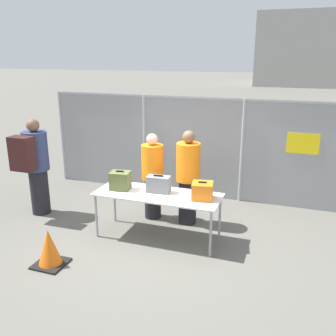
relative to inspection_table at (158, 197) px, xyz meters
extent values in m
plane|color=#605E56|center=(-0.05, -0.07, -0.73)|extent=(120.00, 120.00, 0.00)
cylinder|color=#9EA0A5|center=(-3.28, 2.13, 0.34)|extent=(0.07, 0.07, 2.15)
cylinder|color=#9EA0A5|center=(-1.13, 2.13, 0.34)|extent=(0.07, 0.07, 2.15)
cylinder|color=#9EA0A5|center=(1.03, 2.13, 0.34)|extent=(0.07, 0.07, 2.15)
cube|color=gray|center=(-0.05, 2.13, 0.34)|extent=(6.47, 0.01, 2.15)
cube|color=#9EA0A5|center=(-0.05, 2.13, 1.39)|extent=(6.47, 0.04, 0.04)
cube|color=yellow|center=(2.18, 2.12, 0.60)|extent=(0.60, 0.01, 0.40)
cube|color=silver|center=(0.00, 0.00, 0.04)|extent=(2.08, 0.78, 0.02)
cylinder|color=#99999E|center=(-0.98, -0.33, -0.35)|extent=(0.04, 0.04, 0.76)
cylinder|color=#99999E|center=(0.98, -0.33, -0.35)|extent=(0.04, 0.04, 0.76)
cylinder|color=#99999E|center=(-0.98, 0.33, -0.35)|extent=(0.04, 0.04, 0.76)
cylinder|color=#99999E|center=(0.98, 0.33, -0.35)|extent=(0.04, 0.04, 0.76)
cube|color=#566033|center=(-0.68, 0.00, 0.21)|extent=(0.36, 0.31, 0.30)
cube|color=black|center=(-0.68, 0.00, 0.37)|extent=(0.13, 0.04, 0.02)
cube|color=slate|center=(-0.02, 0.08, 0.19)|extent=(0.41, 0.25, 0.27)
cube|color=black|center=(-0.02, 0.08, 0.34)|extent=(0.16, 0.04, 0.02)
cube|color=orange|center=(0.74, 0.04, 0.19)|extent=(0.38, 0.37, 0.26)
cube|color=black|center=(0.74, 0.04, 0.33)|extent=(0.13, 0.05, 0.02)
cylinder|color=black|center=(-2.52, 0.19, -0.29)|extent=(0.35, 0.35, 0.88)
cylinder|color=navy|center=(-2.52, 0.19, 0.52)|extent=(0.46, 0.46, 0.73)
sphere|color=brown|center=(-2.52, 0.19, 1.00)|extent=(0.24, 0.24, 0.24)
cube|color=#381919|center=(-2.52, -0.16, 0.55)|extent=(0.41, 0.25, 0.62)
cylinder|color=black|center=(-0.38, 0.73, -0.34)|extent=(0.30, 0.30, 0.77)
cylinder|color=orange|center=(-0.38, 0.73, 0.36)|extent=(0.40, 0.40, 0.64)
sphere|color=beige|center=(-0.38, 0.73, 0.79)|extent=(0.21, 0.21, 0.21)
cylinder|color=black|center=(0.30, 0.73, -0.32)|extent=(0.32, 0.32, 0.82)
cylinder|color=orange|center=(0.30, 0.73, 0.43)|extent=(0.43, 0.43, 0.68)
sphere|color=brown|center=(0.30, 0.73, 0.88)|extent=(0.22, 0.22, 0.22)
cube|color=#4C6B47|center=(2.38, 3.44, -0.29)|extent=(3.18, 1.28, 0.56)
sphere|color=black|center=(1.83, 2.74, -0.44)|extent=(0.59, 0.59, 0.59)
sphere|color=black|center=(1.83, 4.14, -0.44)|extent=(0.59, 0.59, 0.59)
cylinder|color=#59595B|center=(0.24, 3.44, -0.52)|extent=(1.11, 0.06, 0.06)
cube|color=#999993|center=(4.32, 37.05, 2.64)|extent=(13.60, 11.48, 6.74)
cube|color=black|center=(-1.18, -1.35, -0.71)|extent=(0.45, 0.45, 0.03)
cone|color=orange|center=(-1.18, -1.35, -0.45)|extent=(0.36, 0.36, 0.56)
camera|label=1|loc=(2.08, -5.36, 2.25)|focal=40.00mm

